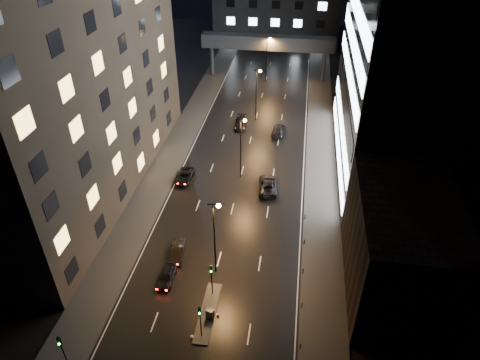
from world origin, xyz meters
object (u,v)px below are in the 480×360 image
Objects in this scene: car_toward_b at (279,130)px; utility_cabinet at (210,314)px; car_toward_a at (268,185)px; car_away_d at (241,123)px; car_away_a at (167,276)px; car_away_b at (177,252)px; car_away_c at (185,176)px.

utility_cabinet is at bearing 89.87° from car_toward_b.
car_toward_b is 41.95m from utility_cabinet.
car_toward_a is 1.12× the size of car_toward_b.
car_away_d is at bearing -7.93° from car_toward_b.
car_away_d is (2.86, 38.98, 0.07)m from car_away_a.
car_toward_b is (10.11, 37.26, 0.07)m from car_away_a.
car_away_d is at bearing 84.77° from car_away_a.
car_away_d is 1.01× the size of car_toward_b.
car_away_b is at bearing 53.18° from car_toward_a.
car_away_a is at bearing -100.08° from car_away_b.
car_away_b is at bearing 139.47° from utility_cabinet.
car_toward_b reaches higher than car_away_a.
car_away_a is 0.83× the size of car_away_c.
car_away_d is 7.45m from car_toward_b.
car_away_b is 10.32m from utility_cabinet.
car_away_d is at bearing 109.09° from utility_cabinet.
car_away_d reaches higher than car_away_c.
car_toward_a is 4.77× the size of utility_cabinet.
utility_cabinet is (-3.82, -24.10, -0.05)m from car_toward_a.
car_away_b is 18.35m from car_toward_a.
car_away_a is 0.77× the size of car_toward_b.
car_toward_a reaches higher than car_away_c.
car_away_a is at bearing 158.12° from utility_cabinet.
car_toward_a is at bearing -1.41° from car_away_c.
car_away_a is 7.49m from utility_cabinet.
car_away_c is at bearing 57.69° from car_toward_b.
car_away_d is (2.71, 34.97, 0.06)m from car_away_b.
car_away_a is at bearing 58.39° from car_toward_a.
car_away_a is 0.77× the size of car_away_d.
car_away_b is 0.88× the size of car_away_c.
car_away_b is 0.74× the size of car_toward_a.
car_away_c is 19.72m from car_away_d.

